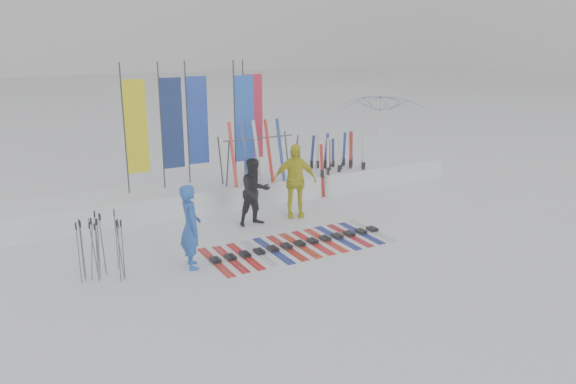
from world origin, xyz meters
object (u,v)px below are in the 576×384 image
person_yellow (295,181)px  ski_row (300,244)px  tent_canopy (381,132)px  person_black (255,192)px  ski_rack (259,153)px  person_blue (191,227)px

person_yellow → ski_row: bearing=-94.9°
person_yellow → tent_canopy: (4.91, 2.88, 0.39)m
person_black → tent_canopy: tent_canopy is taller
person_black → tent_canopy: bearing=24.6°
person_yellow → ski_rack: person_yellow is taller
person_black → tent_canopy: (6.06, 2.99, 0.50)m
person_blue → person_yellow: 3.83m
ski_row → ski_rack: (0.66, 3.38, 1.35)m
person_blue → person_black: (2.20, 1.73, -0.02)m
person_yellow → ski_rack: size_ratio=0.91×
person_black → ski_row: person_black is taller
person_black → person_yellow: (1.15, 0.11, 0.11)m
person_black → ski_row: (0.24, -1.74, -0.78)m
person_black → person_blue: bearing=-143.5°
person_blue → tent_canopy: size_ratio=0.57×
person_black → ski_rack: size_ratio=0.80×
person_yellow → ski_rack: 1.62m
person_blue → tent_canopy: (8.26, 4.72, 0.48)m
person_blue → ski_rack: bearing=-34.1°
person_yellow → ski_row: person_yellow is taller
tent_canopy → ski_row: 7.61m
person_blue → ski_rack: size_ratio=0.82×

